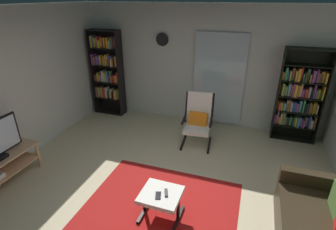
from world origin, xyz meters
TOP-DOWN VIEW (x-y plane):
  - ground_plane at (0.00, 0.00)m, footprint 7.02×7.02m
  - wall_back at (0.00, 2.90)m, footprint 5.60×0.06m
  - glass_door_panel at (0.43, 2.83)m, footprint 1.10×0.01m
  - area_rug at (0.15, -0.28)m, footprint 2.12×2.12m
  - bookshelf_near_tv at (-2.21, 2.62)m, footprint 0.75×0.30m
  - bookshelf_near_sofa at (2.05, 2.65)m, footprint 0.83×0.30m
  - lounge_armchair at (0.22, 1.86)m, footprint 0.62×0.70m
  - ottoman at (0.21, -0.23)m, footprint 0.53×0.49m
  - tv_remote at (0.27, -0.20)m, footprint 0.09×0.15m
  - cell_phone at (0.19, -0.28)m, footprint 0.11×0.15m
  - wall_clock at (-0.86, 2.82)m, footprint 0.29×0.03m

SIDE VIEW (x-z plane):
  - ground_plane at x=0.00m, z-range 0.00..0.00m
  - area_rug at x=0.15m, z-range 0.00..0.01m
  - ottoman at x=0.21m, z-range 0.13..0.52m
  - cell_phone at x=0.19m, z-range 0.39..0.40m
  - tv_remote at x=0.27m, z-range 0.39..0.41m
  - lounge_armchair at x=0.22m, z-range 0.02..1.05m
  - bookshelf_near_sofa at x=2.05m, z-range -0.02..1.84m
  - glass_door_panel at x=0.43m, z-range 0.05..2.05m
  - bookshelf_near_tv at x=-2.21m, z-range 0.06..2.09m
  - wall_back at x=0.00m, z-range 0.00..2.60m
  - wall_clock at x=-0.86m, z-range 1.71..2.00m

